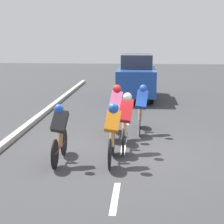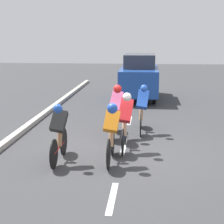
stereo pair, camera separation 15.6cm
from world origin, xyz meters
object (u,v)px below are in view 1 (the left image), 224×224
at_px(cyclist_blue, 141,107).
at_px(support_car, 137,77).
at_px(cyclist_red, 125,120).
at_px(cyclist_black, 60,132).
at_px(cyclist_orange, 112,131).
at_px(cyclist_pink, 115,109).

distance_m(cyclist_blue, support_car, 6.27).
bearing_deg(cyclist_red, cyclist_black, 36.78).
height_order(cyclist_orange, cyclist_blue, cyclist_blue).
bearing_deg(cyclist_blue, support_car, -87.89).
xyz_separation_m(cyclist_pink, cyclist_red, (-0.36, 1.26, -0.03)).
relative_size(cyclist_red, cyclist_blue, 0.98).
distance_m(cyclist_red, support_car, 8.11).
bearing_deg(cyclist_orange, cyclist_pink, -87.44).
bearing_deg(cyclist_pink, support_car, -94.37).
height_order(cyclist_pink, cyclist_black, cyclist_pink).
xyz_separation_m(cyclist_pink, cyclist_black, (1.11, 2.36, -0.09)).
distance_m(cyclist_black, cyclist_red, 1.83).
distance_m(cyclist_pink, cyclist_black, 2.61).
xyz_separation_m(cyclist_orange, support_car, (-0.42, -9.15, 0.26)).
bearing_deg(cyclist_black, cyclist_blue, -122.34).
bearing_deg(cyclist_pink, cyclist_red, 105.77).
height_order(cyclist_orange, cyclist_black, cyclist_orange).
distance_m(cyclist_pink, cyclist_red, 1.31).
distance_m(cyclist_pink, cyclist_blue, 0.96).
bearing_deg(cyclist_red, cyclist_pink, -74.23).
relative_size(cyclist_pink, cyclist_blue, 0.98).
height_order(cyclist_black, cyclist_blue, cyclist_blue).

